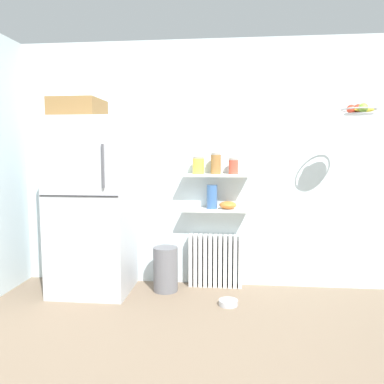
{
  "coord_description": "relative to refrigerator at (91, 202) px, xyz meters",
  "views": [
    {
      "loc": [
        0.08,
        -2.05,
        1.44
      ],
      "look_at": [
        -0.3,
        1.6,
        1.05
      ],
      "focal_mm": 35.58,
      "sensor_mm": 36.0,
      "label": 1
    }
  ],
  "objects": [
    {
      "name": "vase",
      "position": [
        1.22,
        0.22,
        0.04
      ],
      "size": [
        0.11,
        0.11,
        0.25
      ],
      "primitive_type": "cylinder",
      "color": "#38609E",
      "rests_on": "wall_shelf_lower"
    },
    {
      "name": "ground_plane",
      "position": [
        1.34,
        -1.17,
        -0.93
      ],
      "size": [
        7.04,
        7.04,
        0.0
      ],
      "primitive_type": "plane",
      "color": "#7A6651"
    },
    {
      "name": "trash_bin",
      "position": [
        0.75,
        0.07,
        -0.7
      ],
      "size": [
        0.25,
        0.25,
        0.46
      ],
      "primitive_type": "cylinder",
      "color": "slate",
      "rests_on": "ground_plane"
    },
    {
      "name": "shelf_bowl",
      "position": [
        1.38,
        0.22,
        -0.04
      ],
      "size": [
        0.18,
        0.18,
        0.08
      ],
      "primitive_type": "ellipsoid",
      "color": "orange",
      "rests_on": "wall_shelf_lower"
    },
    {
      "name": "hanging_fruit_basket",
      "position": [
        2.54,
        -0.16,
        0.88
      ],
      "size": [
        0.31,
        0.31,
        0.1
      ],
      "color": "#B2B2B7"
    },
    {
      "name": "refrigerator",
      "position": [
        0.0,
        0.0,
        0.0
      ],
      "size": [
        0.77,
        0.7,
        1.96
      ],
      "color": "#B7BABF",
      "rests_on": "ground_plane"
    },
    {
      "name": "radiator",
      "position": [
        1.26,
        0.25,
        -0.65
      ],
      "size": [
        0.56,
        0.12,
        0.56
      ],
      "color": "white",
      "rests_on": "ground_plane"
    },
    {
      "name": "wall_shelf_upper",
      "position": [
        1.26,
        0.22,
        0.27
      ],
      "size": [
        0.69,
        0.22,
        0.02
      ],
      "primitive_type": "cube",
      "color": "white"
    },
    {
      "name": "storage_jar_2",
      "position": [
        1.44,
        0.22,
        0.36
      ],
      "size": [
        0.1,
        0.1,
        0.16
      ],
      "color": "#C64C38",
      "rests_on": "wall_shelf_upper"
    },
    {
      "name": "storage_jar_1",
      "position": [
        1.26,
        0.22,
        0.39
      ],
      "size": [
        0.11,
        0.11,
        0.22
      ],
      "color": "olive",
      "rests_on": "wall_shelf_upper"
    },
    {
      "name": "wall_shelf_lower",
      "position": [
        1.26,
        0.22,
        -0.09
      ],
      "size": [
        0.69,
        0.22,
        0.02
      ],
      "primitive_type": "cube",
      "color": "white"
    },
    {
      "name": "back_wall",
      "position": [
        1.34,
        0.38,
        0.37
      ],
      "size": [
        7.04,
        0.1,
        2.6
      ],
      "primitive_type": "cube",
      "color": "silver",
      "rests_on": "ground_plane"
    },
    {
      "name": "storage_jar_0",
      "position": [
        1.07,
        0.22,
        0.37
      ],
      "size": [
        0.12,
        0.12,
        0.18
      ],
      "color": "yellow",
      "rests_on": "wall_shelf_upper"
    },
    {
      "name": "pet_food_bowl",
      "position": [
        1.4,
        -0.25,
        -0.9
      ],
      "size": [
        0.18,
        0.18,
        0.05
      ],
      "primitive_type": "cylinder",
      "color": "#B7B7BC",
      "rests_on": "ground_plane"
    }
  ]
}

